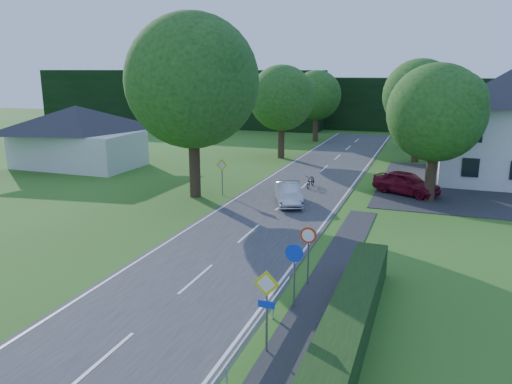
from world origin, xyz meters
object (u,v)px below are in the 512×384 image
at_px(parked_car_silver_a, 472,171).
at_px(streetlight, 428,127).
at_px(motorcycle, 311,181).
at_px(parked_car_red, 406,183).
at_px(moving_car, 288,193).
at_px(parasol, 442,172).

bearing_deg(parked_car_silver_a, streetlight, 152.63).
xyz_separation_m(motorcycle, parked_car_red, (6.47, 0.18, 0.32)).
bearing_deg(moving_car, parked_car_red, 15.18).
height_order(parked_car_silver_a, parasol, parasol).
xyz_separation_m(streetlight, parked_car_red, (-1.07, -0.75, -3.66)).
relative_size(streetlight, parasol, 3.77).
relative_size(moving_car, parked_car_red, 0.91).
height_order(moving_car, parasol, parasol).
xyz_separation_m(parked_car_silver_a, parasol, (-2.10, -2.39, 0.24)).
height_order(motorcycle, parasol, parasol).
xyz_separation_m(moving_car, parasol, (8.95, 8.73, 0.28)).
bearing_deg(streetlight, parked_car_silver_a, 58.21).
bearing_deg(streetlight, moving_car, -143.13).
height_order(parked_car_red, parked_car_silver_a, parked_car_red).
bearing_deg(parked_car_red, moving_car, 154.26).
distance_m(motorcycle, parked_car_silver_a, 12.50).
bearing_deg(parked_car_silver_a, motorcycle, 124.37).
height_order(streetlight, parasol, streetlight).
bearing_deg(parked_car_silver_a, parked_car_red, 148.69).
bearing_deg(parasol, moving_car, -135.70).
distance_m(motorcycle, parasol, 9.55).
relative_size(streetlight, parked_car_silver_a, 1.84).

